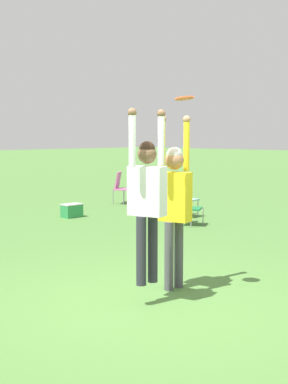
% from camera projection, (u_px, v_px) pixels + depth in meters
% --- Properties ---
extents(ground_plane, '(120.00, 120.00, 0.00)m').
position_uv_depth(ground_plane, '(155.00, 301.00, 6.54)').
color(ground_plane, '#4C7A38').
extents(person_jumping, '(0.59, 0.47, 2.08)m').
position_uv_depth(person_jumping, '(147.00, 192.00, 6.30)').
color(person_jumping, '#2D2D38').
rests_on(person_jumping, ground_plane).
extents(person_defending, '(0.58, 0.47, 2.28)m').
position_uv_depth(person_defending, '(174.00, 197.00, 6.94)').
color(person_defending, '#4C4C51').
rests_on(person_defending, ground_plane).
extents(frisbee, '(0.24, 0.24, 0.05)m').
position_uv_depth(frisbee, '(185.00, 98.00, 6.52)').
color(frisbee, '#E04C23').
extents(camping_chair_0, '(0.68, 0.74, 0.79)m').
position_uv_depth(camping_chair_0, '(187.00, 205.00, 12.07)').
color(camping_chair_0, gray).
rests_on(camping_chair_0, ground_plane).
extents(camping_chair_3, '(0.58, 0.61, 0.88)m').
position_uv_depth(camping_chair_3, '(182.00, 196.00, 13.31)').
color(camping_chair_3, gray).
rests_on(camping_chair_3, ground_plane).
extents(camping_chair_4, '(0.73, 0.80, 0.94)m').
position_uv_depth(camping_chair_4, '(121.00, 185.00, 15.80)').
color(camping_chair_4, gray).
rests_on(camping_chair_4, ground_plane).
extents(cooler_box, '(0.49, 0.32, 0.33)m').
position_uv_depth(cooler_box, '(72.00, 210.00, 13.21)').
color(cooler_box, '#2D8C4C').
rests_on(cooler_box, ground_plane).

